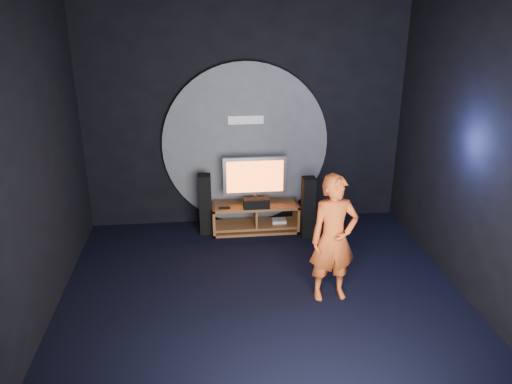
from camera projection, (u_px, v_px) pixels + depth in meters
floor at (264, 303)px, 6.07m from camera, size 5.00×5.00×0.00m
back_wall at (245, 116)px, 7.74m from camera, size 5.00×0.04×3.50m
front_wall at (316, 293)px, 3.12m from camera, size 5.00×0.04×3.50m
left_wall at (27, 176)px, 5.18m from camera, size 0.04×5.00×3.50m
right_wall at (483, 160)px, 5.69m from camera, size 0.04×5.00×3.50m
wall_disc_panel at (246, 145)px, 7.86m from camera, size 2.60×0.11×2.60m
media_console at (256, 219)px, 7.91m from camera, size 1.36×0.45×0.45m
tv at (255, 178)px, 7.73m from camera, size 0.99×0.22×0.75m
center_speaker at (256, 203)px, 7.65m from camera, size 0.40×0.15×0.15m
remote at (224, 208)px, 7.65m from camera, size 0.18×0.05×0.02m
tower_speaker_left at (205, 204)px, 7.73m from camera, size 0.19×0.21×0.96m
tower_speaker_right at (308, 208)px, 7.61m from camera, size 0.19×0.21×0.96m
subwoofer at (308, 218)px, 8.01m from camera, size 0.31×0.31×0.34m
player at (334, 239)px, 5.93m from camera, size 0.61×0.43×1.60m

